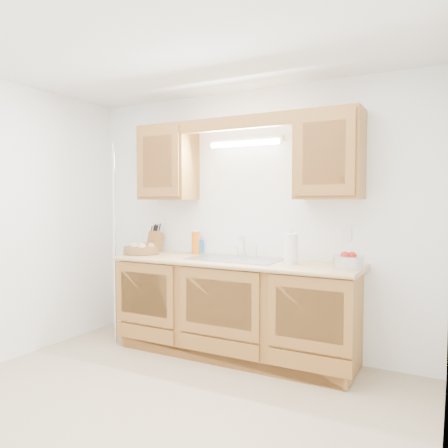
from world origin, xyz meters
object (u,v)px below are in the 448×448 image
Objects in this scene: knife_block at (155,241)px; apple_bowl at (348,261)px; paper_towel at (291,249)px; fruit_basket at (142,249)px.

apple_bowl is at bearing -2.36° from knife_block.
paper_towel reaches higher than knife_block.
fruit_basket is 1.32× the size of knife_block.
knife_block is at bearing 174.26° from paper_towel.
paper_towel is 0.50m from apple_bowl.
apple_bowl is (2.06, -0.18, -0.05)m from knife_block.
fruit_basket is at bearing -178.97° from apple_bowl.
fruit_basket is at bearing -87.29° from knife_block.
knife_block reaches higher than fruit_basket.
apple_bowl reaches higher than fruit_basket.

